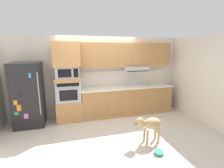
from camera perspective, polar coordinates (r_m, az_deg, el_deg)
ground_plane at (r=4.66m, az=-2.01°, el=-14.63°), size 9.60×9.60×0.00m
back_kitchen_wall at (r=5.32m, az=-4.95°, el=2.87°), size 6.20×0.12×2.50m
side_panel_right at (r=5.60m, az=26.94°, el=2.07°), size 0.12×7.10×2.50m
refrigerator at (r=5.00m, az=-27.36°, el=-3.38°), size 0.76×0.73×1.76m
oven_base_cabinet at (r=5.12m, az=-14.75°, el=-8.85°), size 0.74×0.62×0.60m
built_in_oven at (r=4.94m, az=-15.11°, el=-2.34°), size 0.70×0.62×0.60m
appliance_mid_shelf at (r=4.88m, az=-15.33°, el=1.66°), size 0.74×0.62×0.10m
microwave at (r=4.84m, az=-15.47°, el=4.10°), size 0.64×0.54×0.32m
appliance_upper_cabinet at (r=4.81m, az=-15.80°, el=10.01°), size 0.74×0.62×0.68m
lower_cabinet_run at (r=5.41m, az=5.39°, el=-5.81°), size 2.99×0.63×0.88m
countertop_slab at (r=5.29m, az=5.47°, el=-1.05°), size 3.03×0.64×0.04m
backsplash_panel at (r=5.50m, az=4.44°, el=2.33°), size 3.03×0.02×0.50m
upper_cabinet_with_hood at (r=5.28m, az=5.37°, el=9.91°), size 2.99×0.48×0.88m
screwdriver at (r=5.55m, az=12.69°, el=-0.32°), size 0.16×0.15×0.03m
dog at (r=3.83m, az=13.00°, el=-13.61°), size 0.81×0.27×0.66m
dog_food_bowl at (r=3.70m, az=16.14°, el=-22.21°), size 0.20×0.20×0.06m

